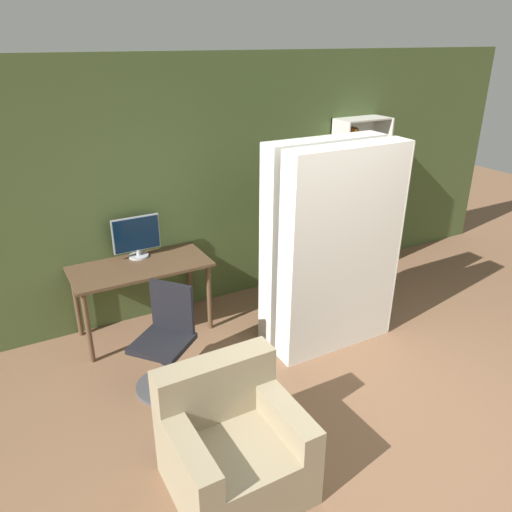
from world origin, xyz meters
TOP-DOWN VIEW (x-y plane):
  - ground_plane at (0.00, 0.00)m, footprint 16.00×16.00m
  - wall_back at (0.00, 2.84)m, footprint 8.00×0.06m
  - desk at (-1.19, 2.48)m, footprint 1.34×0.65m
  - monitor at (-1.14, 2.69)m, footprint 0.48×0.20m
  - office_chair at (-1.29, 1.55)m, footprint 0.62×0.62m
  - bookshelf at (1.56, 2.67)m, footprint 0.66×0.34m
  - mattress_near at (0.38, 1.33)m, footprint 1.23×0.28m
  - mattress_far at (0.38, 1.67)m, footprint 1.23×0.27m
  - armchair at (-1.27, 0.33)m, footprint 0.85×0.80m

SIDE VIEW (x-z plane):
  - ground_plane at x=0.00m, z-range 0.00..0.00m
  - armchair at x=-1.27m, z-range -0.11..0.74m
  - office_chair at x=-1.29m, z-range -0.09..0.84m
  - desk at x=-1.19m, z-range 0.28..1.04m
  - bookshelf at x=1.56m, z-range -0.07..1.88m
  - monitor at x=-1.14m, z-range 0.77..1.20m
  - mattress_far at x=0.38m, z-range 0.00..1.99m
  - mattress_near at x=0.38m, z-range 0.00..1.99m
  - wall_back at x=0.00m, z-range 0.00..2.70m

